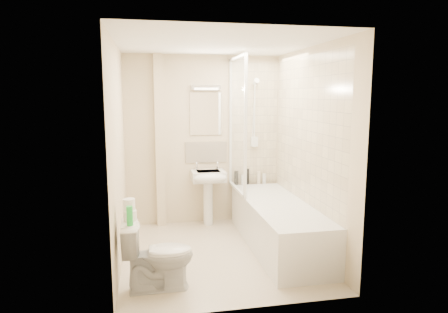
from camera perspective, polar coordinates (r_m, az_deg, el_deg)
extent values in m
plane|color=beige|center=(4.83, -0.76, -13.67)|extent=(2.50, 2.50, 0.00)
cube|color=beige|center=(5.74, -3.01, 2.31)|extent=(2.20, 0.02, 2.40)
cube|color=beige|center=(4.45, -14.86, 0.14)|extent=(0.02, 2.50, 2.40)
cube|color=beige|center=(4.83, 12.16, 0.89)|extent=(0.02, 2.50, 2.40)
cube|color=white|center=(4.50, -0.82, 15.85)|extent=(2.20, 2.50, 0.02)
cube|color=beige|center=(5.86, 4.30, 4.64)|extent=(0.70, 0.01, 1.75)
cube|color=beige|center=(4.88, 11.73, 3.65)|extent=(0.01, 2.10, 1.75)
cube|color=beige|center=(5.63, -9.19, 2.08)|extent=(0.12, 0.12, 2.40)
cube|color=beige|center=(5.76, -2.57, 0.63)|extent=(0.60, 0.02, 0.30)
cube|color=white|center=(5.70, -2.60, 6.11)|extent=(0.46, 0.01, 0.60)
cube|color=silver|center=(5.67, -2.60, 9.83)|extent=(0.42, 0.07, 0.07)
cube|color=white|center=(4.99, 7.68, -9.64)|extent=(0.70, 2.10, 0.55)
cube|color=white|center=(4.93, 7.73, -7.21)|extent=(0.56, 1.96, 0.05)
cube|color=white|center=(5.35, 1.91, 4.53)|extent=(0.01, 0.90, 1.80)
cube|color=white|center=(5.76, 0.96, 4.85)|extent=(0.04, 0.04, 1.80)
cube|color=white|center=(4.91, 3.09, 4.14)|extent=(0.04, 0.04, 1.80)
cube|color=white|center=(5.35, 1.96, 13.97)|extent=(0.04, 0.90, 0.04)
cube|color=white|center=(5.48, 1.87, -4.68)|extent=(0.04, 0.90, 0.03)
cylinder|color=white|center=(5.83, 4.38, 5.85)|extent=(0.02, 0.02, 0.90)
cylinder|color=white|center=(5.87, 4.33, 1.46)|extent=(0.05, 0.05, 0.02)
cylinder|color=white|center=(5.82, 4.43, 10.28)|extent=(0.05, 0.05, 0.02)
cylinder|color=white|center=(5.76, 4.61, 10.59)|extent=(0.08, 0.11, 0.11)
cube|color=white|center=(5.85, 4.35, 2.13)|extent=(0.10, 0.05, 0.14)
cylinder|color=white|center=(5.79, 4.26, 6.33)|extent=(0.01, 0.13, 0.84)
cylinder|color=white|center=(5.75, -2.28, -6.68)|extent=(0.13, 0.13, 0.63)
cube|color=white|center=(5.62, -2.26, -2.80)|extent=(0.47, 0.36, 0.14)
ellipsoid|color=white|center=(5.46, -1.99, -3.15)|extent=(0.47, 0.20, 0.14)
cube|color=silver|center=(5.61, -2.26, -2.26)|extent=(0.32, 0.23, 0.04)
cylinder|color=white|center=(5.69, -3.95, -1.49)|extent=(0.03, 0.03, 0.10)
cylinder|color=white|center=(5.73, -0.93, -1.39)|extent=(0.03, 0.03, 0.10)
sphere|color=white|center=(5.68, -3.96, -1.00)|extent=(0.04, 0.04, 0.04)
sphere|color=white|center=(5.72, -0.93, -0.90)|extent=(0.04, 0.04, 0.04)
cylinder|color=black|center=(5.82, 1.77, -3.06)|extent=(0.06, 0.06, 0.20)
cylinder|color=white|center=(5.85, 2.69, -3.32)|extent=(0.05, 0.05, 0.14)
cylinder|color=black|center=(5.86, 3.34, -2.87)|extent=(0.06, 0.06, 0.23)
cylinder|color=beige|center=(5.91, 4.97, -3.03)|extent=(0.06, 0.06, 0.18)
cylinder|color=silver|center=(5.93, 5.76, -3.16)|extent=(0.06, 0.06, 0.14)
imported|color=white|center=(3.96, -9.41, -13.71)|extent=(0.39, 0.67, 0.68)
cylinder|color=white|center=(3.89, -13.29, -8.20)|extent=(0.12, 0.12, 0.10)
cylinder|color=white|center=(3.88, -13.41, -6.67)|extent=(0.11, 0.11, 0.11)
cylinder|color=green|center=(3.74, -13.32, -8.26)|extent=(0.06, 0.06, 0.18)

